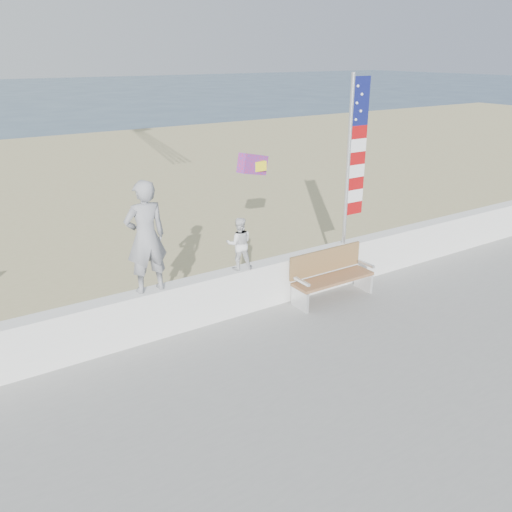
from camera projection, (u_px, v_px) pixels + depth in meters
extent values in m
plane|color=#2F495F|center=(304.00, 365.00, 9.14)|extent=(220.00, 220.00, 0.00)
cube|color=tan|center=(119.00, 227.00, 16.17)|extent=(90.00, 40.00, 0.08)
cube|color=white|center=(242.00, 290.00, 10.48)|extent=(30.00, 0.35, 0.90)
imported|color=gray|center=(146.00, 237.00, 9.02)|extent=(0.72, 0.48, 1.95)
imported|color=silver|center=(239.00, 244.00, 10.12)|extent=(0.61, 0.55, 1.01)
cube|color=#986842|center=(333.00, 279.00, 11.00)|extent=(1.80, 0.50, 0.06)
cube|color=olive|center=(326.00, 261.00, 11.10)|extent=(1.80, 0.05, 0.50)
cube|color=silver|center=(300.00, 299.00, 10.65)|extent=(0.06, 0.50, 0.40)
cube|color=silver|center=(302.00, 282.00, 10.47)|extent=(0.06, 0.45, 0.05)
cube|color=white|center=(363.00, 281.00, 11.52)|extent=(0.06, 0.50, 0.40)
cube|color=silver|center=(366.00, 264.00, 11.34)|extent=(0.06, 0.45, 0.05)
cylinder|color=silver|center=(348.00, 163.00, 11.02)|extent=(0.08, 0.08, 3.50)
cube|color=#0F1451|center=(361.00, 101.00, 10.72)|extent=(0.44, 0.02, 0.95)
cube|color=#9E0A0C|center=(354.00, 208.00, 11.49)|extent=(0.44, 0.02, 0.26)
cube|color=white|center=(355.00, 196.00, 11.40)|extent=(0.44, 0.02, 0.26)
cube|color=#9E0A0C|center=(355.00, 184.00, 11.31)|extent=(0.44, 0.02, 0.26)
cube|color=white|center=(356.00, 171.00, 11.21)|extent=(0.44, 0.02, 0.26)
cube|color=#9E0A0C|center=(357.00, 158.00, 11.12)|extent=(0.44, 0.02, 0.26)
cube|color=white|center=(358.00, 145.00, 11.02)|extent=(0.44, 0.02, 0.26)
cube|color=#9E0A0C|center=(359.00, 132.00, 10.93)|extent=(0.44, 0.02, 0.26)
sphere|color=white|center=(356.00, 120.00, 10.77)|extent=(0.06, 0.06, 0.06)
sphere|color=white|center=(361.00, 111.00, 10.77)|extent=(0.06, 0.06, 0.06)
sphere|color=white|center=(357.00, 103.00, 10.65)|extent=(0.06, 0.06, 0.06)
sphere|color=white|center=(362.00, 94.00, 10.66)|extent=(0.06, 0.06, 0.06)
sphere|color=white|center=(358.00, 86.00, 10.54)|extent=(0.06, 0.06, 0.06)
cube|color=red|center=(253.00, 164.00, 12.19)|extent=(0.89, 0.46, 0.60)
cube|color=yellow|center=(258.00, 166.00, 12.28)|extent=(0.31, 0.23, 0.22)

